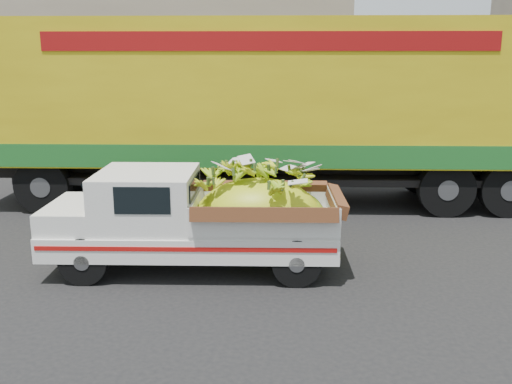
# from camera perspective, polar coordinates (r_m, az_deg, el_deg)

# --- Properties ---
(ground) EXTENTS (100.00, 100.00, 0.00)m
(ground) POSITION_cam_1_polar(r_m,az_deg,el_deg) (8.06, 4.90, -9.12)
(ground) COLOR black
(ground) RESTS_ON ground
(curb) EXTENTS (60.00, 0.25, 0.15)m
(curb) POSITION_cam_1_polar(r_m,az_deg,el_deg) (14.69, 6.03, 1.56)
(curb) COLOR gray
(curb) RESTS_ON ground
(sidewalk) EXTENTS (60.00, 4.00, 0.14)m
(sidewalk) POSITION_cam_1_polar(r_m,az_deg,el_deg) (16.75, 6.18, 3.01)
(sidewalk) COLOR gray
(sidewalk) RESTS_ON ground
(building_left) EXTENTS (18.00, 6.00, 5.00)m
(building_left) POSITION_cam_1_polar(r_m,az_deg,el_deg) (23.86, -13.37, 11.71)
(building_left) COLOR gray
(building_left) RESTS_ON ground
(pickup_truck) EXTENTS (4.32, 1.95, 1.47)m
(pickup_truck) POSITION_cam_1_polar(r_m,az_deg,el_deg) (8.37, -4.18, -2.52)
(pickup_truck) COLOR black
(pickup_truck) RESTS_ON ground
(semi_trailer) EXTENTS (12.04, 3.62, 3.80)m
(semi_trailer) POSITION_cam_1_polar(r_m,az_deg,el_deg) (12.03, 1.40, 8.85)
(semi_trailer) COLOR black
(semi_trailer) RESTS_ON ground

